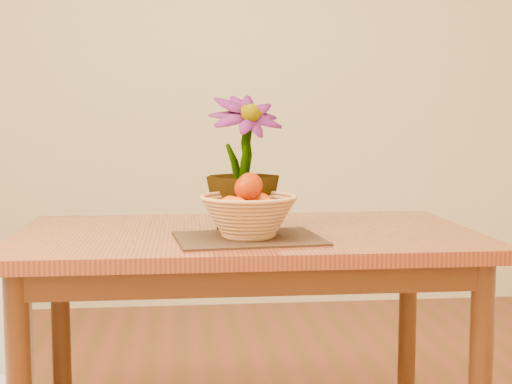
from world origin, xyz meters
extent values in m
cube|color=#F5E8BA|center=(0.00, 2.25, 1.35)|extent=(4.00, 0.02, 2.70)
cube|color=brown|center=(0.00, 0.30, 0.73)|extent=(1.40, 0.80, 0.04)
cube|color=#452410|center=(0.00, 0.30, 0.67)|extent=(1.28, 0.68, 0.08)
cylinder|color=#452410|center=(-0.62, 0.62, 0.35)|extent=(0.06, 0.06, 0.71)
cylinder|color=#452410|center=(0.62, 0.62, 0.35)|extent=(0.06, 0.06, 0.71)
cube|color=#382314|center=(-0.01, 0.15, 0.75)|extent=(0.44, 0.35, 0.01)
cylinder|color=#B6854C|center=(-0.01, 0.15, 0.76)|extent=(0.14, 0.14, 0.01)
sphere|color=#E75403|center=(-0.01, 0.15, 0.83)|extent=(0.06, 0.06, 0.06)
sphere|color=#E75403|center=(0.03, 0.20, 0.84)|extent=(0.08, 0.08, 0.08)
sphere|color=#E75403|center=(-0.06, 0.19, 0.84)|extent=(0.07, 0.07, 0.07)
sphere|color=#E75403|center=(-0.05, 0.10, 0.84)|extent=(0.08, 0.08, 0.08)
sphere|color=#E75403|center=(0.04, 0.11, 0.84)|extent=(0.07, 0.07, 0.07)
sphere|color=#E75403|center=(0.00, 0.18, 0.90)|extent=(0.08, 0.08, 0.08)
sphere|color=#E75403|center=(-0.01, 0.12, 0.90)|extent=(0.07, 0.07, 0.07)
sphere|color=#E75403|center=(0.00, 0.18, 0.90)|extent=(0.08, 0.08, 0.08)
sphere|color=#E75403|center=(-0.01, 0.12, 0.90)|extent=(0.07, 0.07, 0.07)
imported|color=#144012|center=(-0.01, 0.32, 0.96)|extent=(0.29, 0.29, 0.42)
camera|label=1|loc=(-0.19, -1.85, 1.10)|focal=50.00mm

